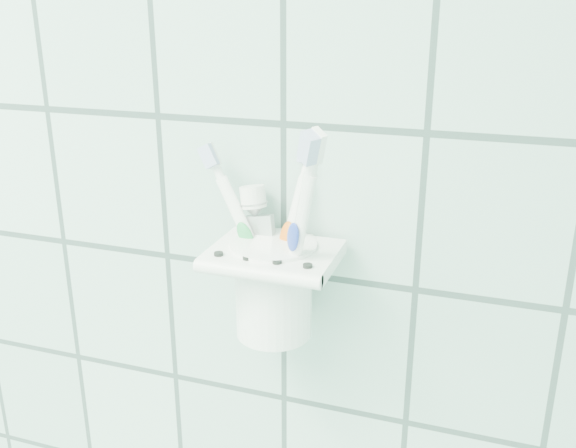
{
  "coord_description": "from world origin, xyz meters",
  "views": [
    {
      "loc": [
        0.83,
        0.66,
        1.51
      ],
      "look_at": [
        0.68,
        1.1,
        1.34
      ],
      "focal_mm": 40.0,
      "sensor_mm": 36.0,
      "label": 1
    }
  ],
  "objects_px": {
    "cup": "(274,285)",
    "toothbrush_pink": "(290,234)",
    "toothbrush_blue": "(263,241)",
    "holder_bracket": "(275,256)",
    "toothpaste_tube": "(266,246)",
    "toothbrush_orange": "(282,212)"
  },
  "relations": [
    {
      "from": "cup",
      "to": "toothbrush_pink",
      "type": "xyz_separation_m",
      "value": [
        0.02,
        -0.0,
        0.05
      ]
    },
    {
      "from": "cup",
      "to": "toothbrush_blue",
      "type": "distance_m",
      "value": 0.05
    },
    {
      "from": "holder_bracket",
      "to": "toothpaste_tube",
      "type": "bearing_deg",
      "value": 134.63
    },
    {
      "from": "cup",
      "to": "toothpaste_tube",
      "type": "height_order",
      "value": "toothpaste_tube"
    },
    {
      "from": "toothbrush_orange",
      "to": "toothbrush_blue",
      "type": "bearing_deg",
      "value": -66.24
    },
    {
      "from": "toothbrush_pink",
      "to": "holder_bracket",
      "type": "bearing_deg",
      "value": 176.76
    },
    {
      "from": "holder_bracket",
      "to": "toothbrush_blue",
      "type": "relative_size",
      "value": 0.64
    },
    {
      "from": "toothbrush_blue",
      "to": "toothpaste_tube",
      "type": "relative_size",
      "value": 1.31
    },
    {
      "from": "toothbrush_pink",
      "to": "toothbrush_blue",
      "type": "bearing_deg",
      "value": -148.22
    },
    {
      "from": "cup",
      "to": "toothbrush_pink",
      "type": "bearing_deg",
      "value": -8.5
    },
    {
      "from": "toothbrush_pink",
      "to": "toothbrush_blue",
      "type": "xyz_separation_m",
      "value": [
        -0.02,
        -0.02,
        -0.0
      ]
    },
    {
      "from": "toothbrush_blue",
      "to": "toothpaste_tube",
      "type": "distance_m",
      "value": 0.03
    },
    {
      "from": "cup",
      "to": "toothpaste_tube",
      "type": "distance_m",
      "value": 0.04
    },
    {
      "from": "toothbrush_pink",
      "to": "toothbrush_orange",
      "type": "relative_size",
      "value": 0.85
    },
    {
      "from": "cup",
      "to": "toothbrush_blue",
      "type": "height_order",
      "value": "toothbrush_blue"
    },
    {
      "from": "toothbrush_blue",
      "to": "toothbrush_orange",
      "type": "distance_m",
      "value": 0.04
    },
    {
      "from": "toothbrush_pink",
      "to": "toothbrush_orange",
      "type": "xyz_separation_m",
      "value": [
        -0.01,
        0.01,
        0.01
      ]
    },
    {
      "from": "holder_bracket",
      "to": "toothpaste_tube",
      "type": "height_order",
      "value": "toothpaste_tube"
    },
    {
      "from": "toothbrush_blue",
      "to": "cup",
      "type": "bearing_deg",
      "value": 104.55
    },
    {
      "from": "toothbrush_blue",
      "to": "toothpaste_tube",
      "type": "xyz_separation_m",
      "value": [
        -0.01,
        0.03,
        -0.02
      ]
    },
    {
      "from": "holder_bracket",
      "to": "toothpaste_tube",
      "type": "relative_size",
      "value": 0.84
    },
    {
      "from": "toothbrush_blue",
      "to": "toothbrush_pink",
      "type": "bearing_deg",
      "value": 63.29
    }
  ]
}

